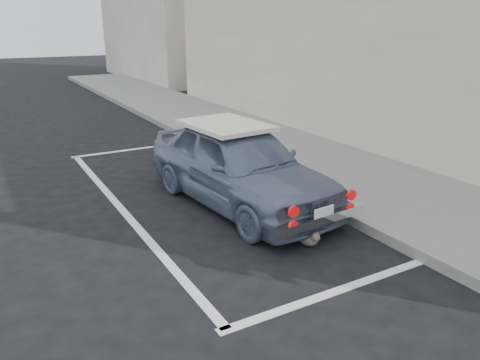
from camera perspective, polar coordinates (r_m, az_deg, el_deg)
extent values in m
plane|color=black|center=(5.46, 4.35, -12.27)|extent=(80.00, 80.00, 0.00)
cube|color=slate|center=(8.73, 14.55, -0.17)|extent=(2.80, 40.00, 0.15)
cube|color=black|center=(10.83, 13.41, 10.73)|extent=(0.10, 16.00, 2.40)
cube|color=silver|center=(5.40, 11.93, -13.03)|extent=(3.00, 0.12, 0.01)
cube|color=silver|center=(11.19, -12.33, 3.74)|extent=(3.00, 0.12, 0.01)
cube|color=silver|center=(7.61, -14.20, -3.51)|extent=(0.12, 7.00, 0.01)
imported|color=slate|center=(7.43, -0.10, 1.83)|extent=(1.88, 3.95, 1.31)
cube|color=white|center=(7.59, -1.76, 6.74)|extent=(1.20, 1.55, 0.07)
cube|color=silver|center=(6.17, 9.86, -4.75)|extent=(1.47, 0.25, 0.12)
cube|color=white|center=(6.10, 10.20, -4.03)|extent=(0.33, 0.05, 0.17)
cylinder|color=red|center=(5.73, 6.55, -3.85)|extent=(0.15, 0.05, 0.15)
cylinder|color=red|center=(6.41, 13.42, -1.78)|extent=(0.15, 0.05, 0.15)
cylinder|color=red|center=(5.80, 6.48, -5.49)|extent=(0.12, 0.05, 0.12)
cylinder|color=red|center=(6.47, 13.30, -3.27)|extent=(0.12, 0.05, 0.12)
ellipsoid|color=brown|center=(6.29, 8.24, -6.95)|extent=(0.24, 0.34, 0.19)
sphere|color=brown|center=(6.17, 9.19, -6.85)|extent=(0.12, 0.12, 0.12)
cone|color=brown|center=(6.12, 8.99, -6.41)|extent=(0.04, 0.04, 0.05)
cone|color=brown|center=(6.16, 9.44, -6.25)|extent=(0.04, 0.04, 0.05)
cylinder|color=brown|center=(6.45, 7.54, -6.88)|extent=(0.13, 0.20, 0.03)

